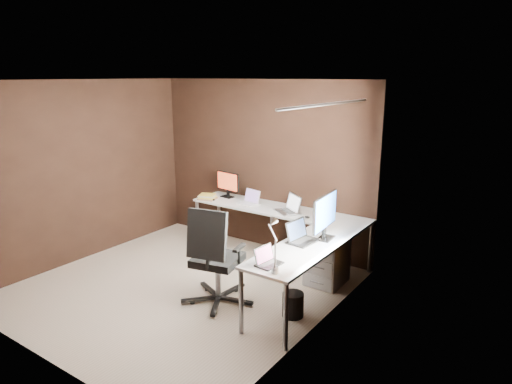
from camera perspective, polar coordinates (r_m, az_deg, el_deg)
room at (r=5.25m, az=-6.75°, el=0.24°), size 3.60×3.60×2.50m
desk at (r=5.88m, az=3.40°, el=-4.19°), size 2.65×2.25×0.73m
drawer_pedestal at (r=5.85m, az=8.88°, el=-8.42°), size 0.42×0.50×0.60m
monitor_left at (r=6.99m, az=-3.55°, el=1.13°), size 0.45×0.15×0.39m
monitor_right at (r=5.23m, az=8.63°, el=-2.73°), size 0.18×0.64×0.52m
laptop_white at (r=6.65m, az=-0.78°, el=-1.09°), size 0.34×0.27×0.20m
laptop_silver at (r=6.26m, az=4.21°, el=-2.07°), size 0.44×0.41×0.24m
laptop_black_big at (r=5.19m, az=5.61°, el=-5.61°), size 0.29×0.38×0.24m
laptop_black_small at (r=4.56m, az=1.42°, el=-8.56°), size 0.21×0.28×0.18m
book_stack at (r=6.92m, az=-6.10°, el=-0.61°), size 0.29×0.26×0.08m
mouse_left at (r=6.84m, az=-5.42°, el=-0.98°), size 0.09×0.07×0.03m
mouse_corner at (r=6.02m, az=6.43°, el=-3.15°), size 0.08×0.06×0.03m
desk_lamp at (r=4.35m, az=2.16°, el=-5.75°), size 0.18×0.20×0.52m
office_chair at (r=5.30m, az=-5.00°, el=-10.29°), size 0.65×0.67×1.16m
wastebasket at (r=5.11m, az=4.65°, el=-13.85°), size 0.25×0.25×0.27m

